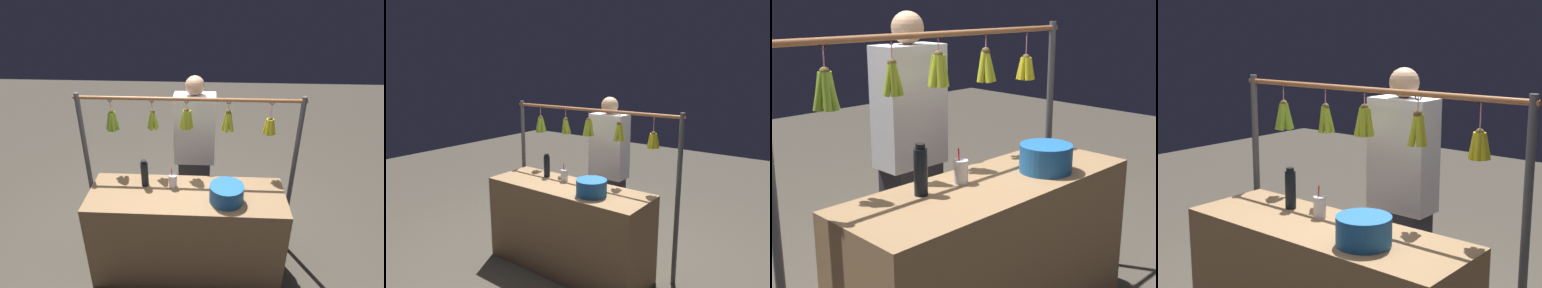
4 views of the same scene
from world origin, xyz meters
TOP-DOWN VIEW (x-y plane):
  - display_rack at (0.00, -0.37)m, footprint 1.99×0.12m
  - water_bottle at (0.37, -0.11)m, footprint 0.06×0.06m
  - blue_bucket at (-0.33, 0.08)m, footprint 0.28×0.28m
  - drink_cup at (0.12, -0.10)m, footprint 0.07×0.07m
  - vendor_person at (-0.04, -0.68)m, footprint 0.40×0.22m

SIDE VIEW (x-z plane):
  - vendor_person at x=-0.04m, z-range -0.01..1.68m
  - drink_cup at x=0.12m, z-range 0.84..1.02m
  - blue_bucket at x=-0.33m, z-range 0.87..1.01m
  - water_bottle at x=0.37m, z-range 0.86..1.11m
  - display_rack at x=0.00m, z-range 0.36..1.97m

